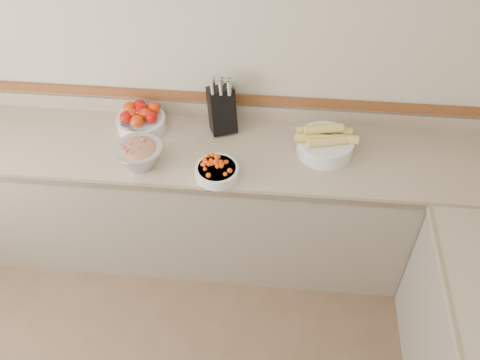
# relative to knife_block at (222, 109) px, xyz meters

# --- Properties ---
(back_wall) EXTENTS (4.00, 0.00, 4.00)m
(back_wall) POSITION_rel_knife_block_xyz_m (-0.19, 0.12, 0.25)
(back_wall) COLOR beige
(back_wall) RESTS_ON ground_plane
(counter_back) EXTENTS (4.00, 0.65, 1.08)m
(counter_back) POSITION_rel_knife_block_xyz_m (-0.19, -0.21, -0.59)
(counter_back) COLOR tan
(counter_back) RESTS_ON ground_plane
(knife_block) EXTENTS (0.21, 0.22, 0.36)m
(knife_block) POSITION_rel_knife_block_xyz_m (0.00, 0.00, 0.00)
(knife_block) COLOR black
(knife_block) RESTS_ON counter_back
(tomato_bowl) EXTENTS (0.30, 0.30, 0.15)m
(tomato_bowl) POSITION_rel_knife_block_xyz_m (-0.49, -0.04, -0.08)
(tomato_bowl) COLOR white
(tomato_bowl) RESTS_ON counter_back
(cherry_tomato_bowl) EXTENTS (0.24, 0.24, 0.14)m
(cherry_tomato_bowl) POSITION_rel_knife_block_xyz_m (0.02, -0.41, -0.10)
(cherry_tomato_bowl) COLOR white
(cherry_tomato_bowl) RESTS_ON counter_back
(corn_bowl) EXTENTS (0.36, 0.33, 0.20)m
(corn_bowl) POSITION_rel_knife_block_xyz_m (0.61, -0.16, -0.08)
(corn_bowl) COLOR white
(corn_bowl) RESTS_ON counter_back
(rhubarb_bowl) EXTENTS (0.27, 0.27, 0.16)m
(rhubarb_bowl) POSITION_rel_knife_block_xyz_m (-0.43, -0.36, -0.07)
(rhubarb_bowl) COLOR #B2B2BA
(rhubarb_bowl) RESTS_ON counter_back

